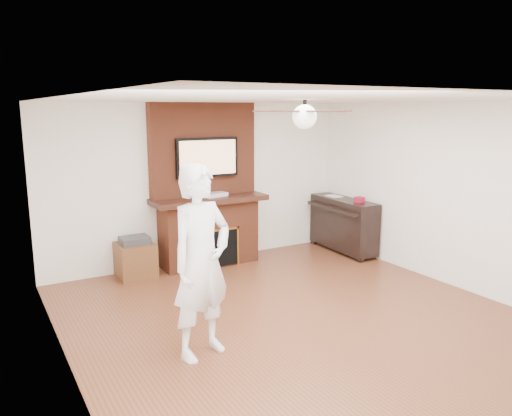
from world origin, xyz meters
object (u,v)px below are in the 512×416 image
person (201,262)px  side_table (135,258)px  fireplace (207,201)px  piano (343,223)px

person → side_table: size_ratio=3.18×
fireplace → side_table: fireplace is taller
person → piano: bearing=13.6°
person → side_table: person is taller
side_table → piano: bearing=-7.6°
fireplace → side_table: 1.38m
fireplace → side_table: (-1.18, -0.07, -0.72)m
fireplace → piano: fireplace is taller
fireplace → person: fireplace is taller
side_table → piano: 3.50m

